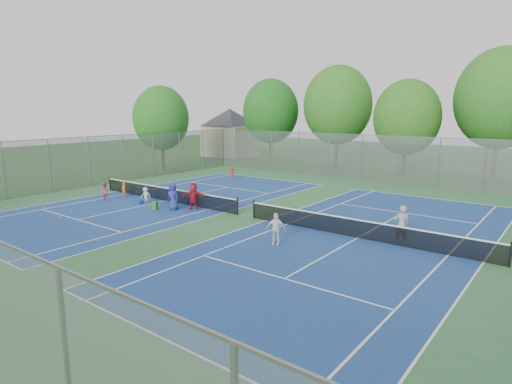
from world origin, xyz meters
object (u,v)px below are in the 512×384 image
at_px(ball_hopper, 155,206).
at_px(instructor, 402,225).
at_px(ball_crate, 141,202).
at_px(net_left, 165,194).
at_px(net_right, 358,229).

bearing_deg(ball_hopper, instructor, 9.38).
xyz_separation_m(ball_crate, ball_hopper, (2.06, -0.49, 0.14)).
xyz_separation_m(net_left, ball_crate, (-0.56, -1.62, -0.32)).
bearing_deg(ball_hopper, net_left, 125.40).
relative_size(net_left, instructor, 6.97).
bearing_deg(ball_hopper, ball_crate, 166.72).
xyz_separation_m(net_right, ball_crate, (-14.56, -1.62, -0.32)).
bearing_deg(instructor, ball_crate, -26.00).
xyz_separation_m(ball_hopper, instructor, (14.47, 2.39, 0.66)).
relative_size(net_right, ball_hopper, 24.01).
distance_m(ball_crate, ball_hopper, 2.12).
bearing_deg(ball_crate, net_left, 70.94).
xyz_separation_m(net_right, instructor, (1.96, 0.28, 0.47)).
bearing_deg(net_right, net_left, 180.00).
bearing_deg(instructor, net_right, -24.35).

